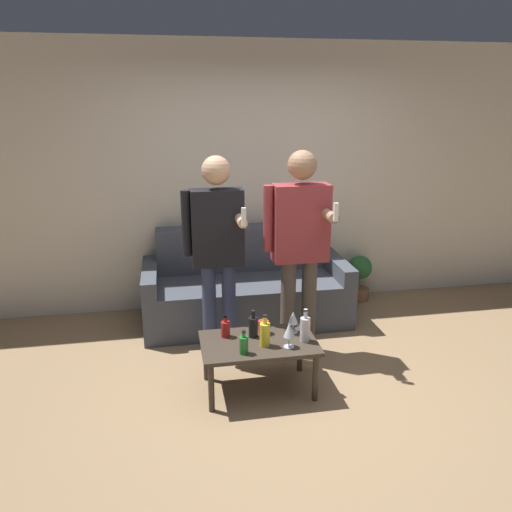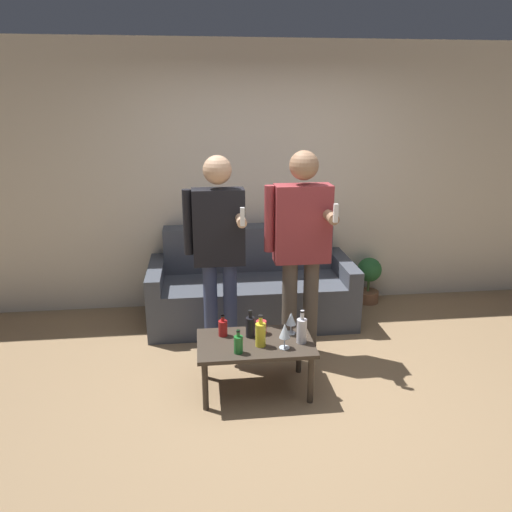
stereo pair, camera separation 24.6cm
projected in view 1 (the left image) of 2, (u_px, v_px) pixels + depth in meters
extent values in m
plane|color=#997A56|center=(300.00, 400.00, 3.72)|extent=(16.00, 16.00, 0.00)
cube|color=beige|center=(254.00, 179.00, 5.15)|extent=(8.00, 0.06, 2.70)
cube|color=#474C56|center=(248.00, 304.00, 4.88)|extent=(1.72, 0.62, 0.45)
cube|color=#474C56|center=(241.00, 268.00, 5.22)|extent=(1.72, 0.24, 0.90)
cube|color=#474C56|center=(151.00, 299.00, 4.81)|extent=(0.14, 0.87, 0.61)
cube|color=#474C56|center=(335.00, 286.00, 5.13)|extent=(0.14, 0.87, 0.61)
cube|color=#3D3328|center=(259.00, 343.00, 3.74)|extent=(0.87, 0.53, 0.03)
cylinder|color=#3D3328|center=(211.00, 388.00, 3.54)|extent=(0.04, 0.04, 0.38)
cylinder|color=#3D3328|center=(315.00, 377.00, 3.67)|extent=(0.04, 0.04, 0.38)
cylinder|color=#3D3328|center=(206.00, 358.00, 3.94)|extent=(0.04, 0.04, 0.38)
cylinder|color=#3D3328|center=(300.00, 350.00, 4.07)|extent=(0.04, 0.04, 0.38)
cylinder|color=yellow|center=(265.00, 335.00, 3.65)|extent=(0.08, 0.08, 0.18)
cylinder|color=yellow|center=(265.00, 319.00, 3.61)|extent=(0.03, 0.03, 0.07)
cylinder|color=black|center=(265.00, 316.00, 3.60)|extent=(0.03, 0.03, 0.01)
cylinder|color=#23752D|center=(244.00, 345.00, 3.55)|extent=(0.07, 0.07, 0.13)
cylinder|color=#23752D|center=(244.00, 334.00, 3.52)|extent=(0.02, 0.02, 0.05)
cylinder|color=black|center=(244.00, 331.00, 3.51)|extent=(0.03, 0.03, 0.01)
cylinder|color=silver|center=(305.00, 330.00, 3.72)|extent=(0.08, 0.08, 0.19)
cylinder|color=silver|center=(306.00, 314.00, 3.68)|extent=(0.03, 0.03, 0.07)
cylinder|color=black|center=(306.00, 310.00, 3.67)|extent=(0.03, 0.03, 0.01)
cylinder|color=#B21E1E|center=(226.00, 329.00, 3.80)|extent=(0.07, 0.07, 0.12)
cylinder|color=#B21E1E|center=(225.00, 319.00, 3.77)|extent=(0.03, 0.03, 0.05)
cylinder|color=black|center=(225.00, 317.00, 3.77)|extent=(0.03, 0.03, 0.01)
cylinder|color=black|center=(253.00, 327.00, 3.79)|extent=(0.07, 0.07, 0.16)
cylinder|color=black|center=(253.00, 314.00, 3.75)|extent=(0.03, 0.03, 0.06)
cylinder|color=black|center=(253.00, 311.00, 3.75)|extent=(0.03, 0.03, 0.01)
cylinder|color=silver|center=(293.00, 332.00, 3.88)|extent=(0.08, 0.08, 0.01)
cylinder|color=silver|center=(293.00, 327.00, 3.87)|extent=(0.01, 0.01, 0.07)
cone|color=silver|center=(293.00, 317.00, 3.85)|extent=(0.08, 0.08, 0.10)
cylinder|color=silver|center=(289.00, 347.00, 3.65)|extent=(0.08, 0.08, 0.01)
cylinder|color=silver|center=(289.00, 341.00, 3.64)|extent=(0.01, 0.01, 0.08)
cone|color=silver|center=(289.00, 330.00, 3.61)|extent=(0.08, 0.08, 0.11)
cylinder|color=red|center=(264.00, 327.00, 3.85)|extent=(0.08, 0.08, 0.10)
cylinder|color=navy|center=(210.00, 312.00, 4.24)|extent=(0.12, 0.12, 0.84)
cylinder|color=navy|center=(229.00, 310.00, 4.27)|extent=(0.12, 0.12, 0.84)
cube|color=black|center=(217.00, 228.00, 4.03)|extent=(0.42, 0.18, 0.63)
sphere|color=tan|center=(216.00, 170.00, 3.89)|extent=(0.23, 0.23, 0.23)
cylinder|color=black|center=(186.00, 223.00, 3.97)|extent=(0.08, 0.08, 0.53)
cylinder|color=tan|center=(240.00, 220.00, 3.90)|extent=(0.08, 0.28, 0.08)
cube|color=white|center=(244.00, 217.00, 3.72)|extent=(0.03, 0.03, 0.14)
cylinder|color=brown|center=(288.00, 308.00, 4.29)|extent=(0.13, 0.13, 0.85)
cylinder|color=brown|center=(308.00, 306.00, 4.33)|extent=(0.13, 0.13, 0.85)
cube|color=#933338|center=(301.00, 223.00, 4.08)|extent=(0.46, 0.20, 0.64)
sphere|color=#9E7556|center=(302.00, 165.00, 3.94)|extent=(0.23, 0.23, 0.23)
cylinder|color=#933338|center=(268.00, 219.00, 4.02)|extent=(0.08, 0.08, 0.54)
cylinder|color=#9E7556|center=(328.00, 215.00, 3.95)|extent=(0.08, 0.29, 0.08)
cube|color=white|center=(336.00, 212.00, 3.77)|extent=(0.03, 0.03, 0.14)
cylinder|color=#936042|center=(358.00, 294.00, 5.57)|extent=(0.23, 0.23, 0.13)
cylinder|color=#476B38|center=(359.00, 282.00, 5.53)|extent=(0.03, 0.03, 0.16)
sphere|color=#286633|center=(360.00, 267.00, 5.47)|extent=(0.26, 0.26, 0.26)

